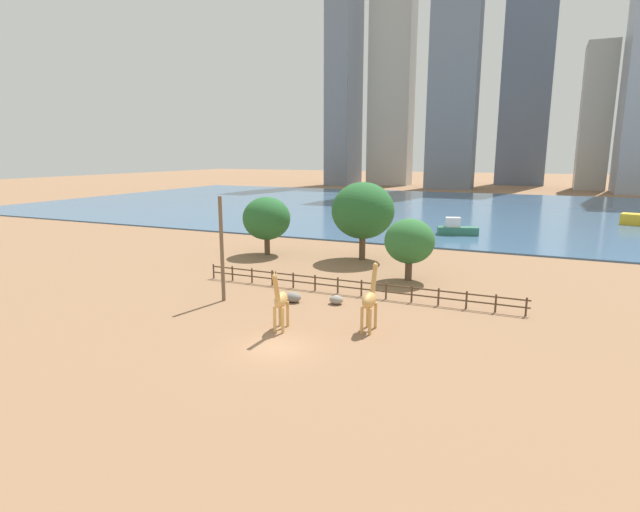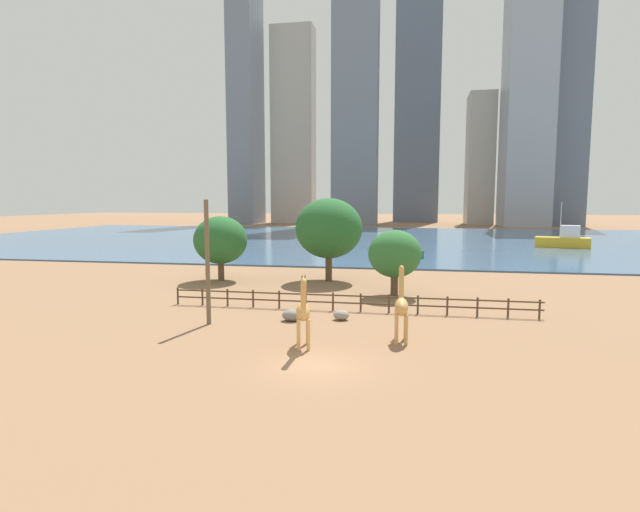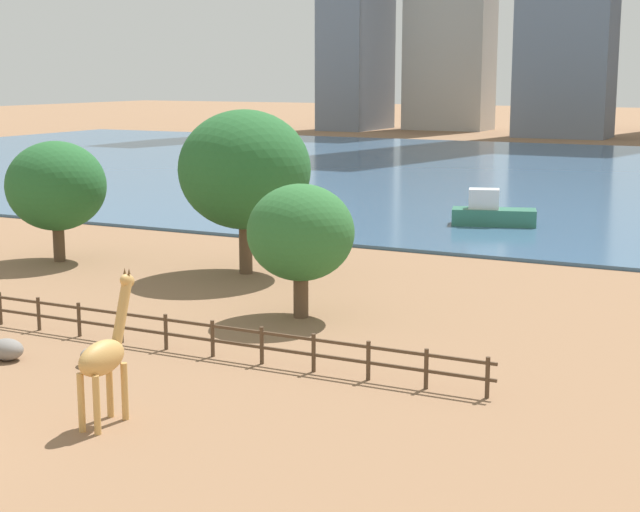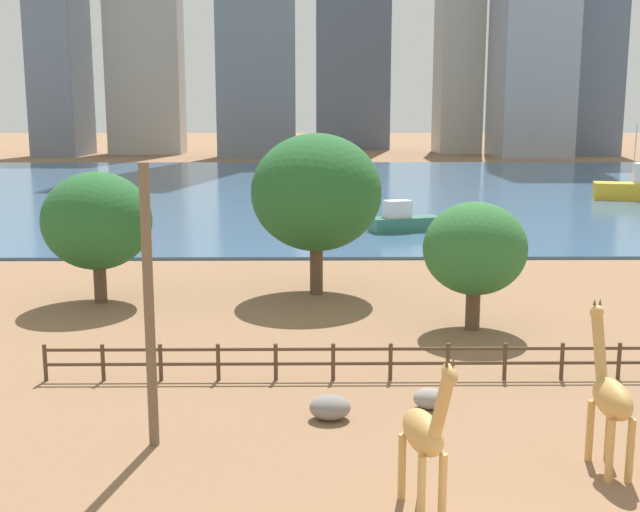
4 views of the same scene
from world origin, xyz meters
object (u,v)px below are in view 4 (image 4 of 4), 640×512
object	(u,v)px
boulder_by_pole	(430,398)
boat_sailboat	(403,221)
utility_pole	(149,308)
tree_center_broad	(97,221)
giraffe_tall	(610,396)
giraffe_companion	(425,434)
boat_ferry	(639,187)
tree_left_large	(316,193)
tree_right_tall	(475,249)
boulder_near_fence	(330,407)

from	to	relation	value
boulder_by_pole	boat_sailboat	distance (m)	35.25
utility_pole	tree_center_broad	world-z (taller)	utility_pole
giraffe_tall	giraffe_companion	size ratio (longest dim) A/B	1.03
tree_center_broad	boat_ferry	size ratio (longest dim) A/B	0.73
tree_center_broad	boat_sailboat	bearing A→B (deg)	51.11
giraffe_tall	utility_pole	world-z (taller)	utility_pole
giraffe_tall	giraffe_companion	distance (m)	5.57
boulder_by_pole	tree_left_large	distance (m)	16.76
tree_left_large	boat_sailboat	world-z (taller)	tree_left_large
utility_pole	boulder_by_pole	world-z (taller)	utility_pole
giraffe_tall	boat_sailboat	world-z (taller)	giraffe_tall
tree_right_tall	boat_sailboat	distance (m)	26.17
giraffe_companion	tree_right_tall	size ratio (longest dim) A/B	0.76
tree_center_broad	boat_ferry	world-z (taller)	boat_ferry
boulder_by_pole	tree_right_tall	xyz separation A→B (m)	(3.12, 9.05, 3.14)
giraffe_tall	boulder_near_fence	distance (m)	8.07
boulder_by_pole	boat_ferry	xyz separation A→B (m)	(28.99, 55.51, 1.11)
giraffe_tall	tree_left_large	distance (m)	21.53
tree_center_broad	tree_right_tall	xyz separation A→B (m)	(17.00, -4.95, -0.50)
giraffe_tall	boulder_by_pole	size ratio (longest dim) A/B	4.11
tree_right_tall	utility_pole	bearing A→B (deg)	-133.85
giraffe_tall	tree_left_large	size ratio (longest dim) A/B	0.53
giraffe_companion	boulder_by_pole	world-z (taller)	giraffe_companion
tree_left_large	boat_ferry	world-z (taller)	tree_left_large
utility_pole	tree_left_large	distance (m)	18.94
utility_pole	giraffe_companion	bearing A→B (deg)	-29.24
giraffe_companion	tree_left_large	xyz separation A→B (m)	(-2.35, 22.24, 3.18)
giraffe_companion	boulder_near_fence	size ratio (longest dim) A/B	3.31
tree_right_tall	boat_ferry	xyz separation A→B (m)	(25.87, 46.46, -2.04)
giraffe_tall	tree_center_broad	distance (m)	25.63
tree_center_broad	boat_sailboat	xyz separation A→B (m)	(17.02, 21.11, -2.99)
boat_sailboat	tree_left_large	bearing A→B (deg)	-125.38
utility_pole	tree_right_tall	world-z (taller)	utility_pole
utility_pole	boat_sailboat	distance (m)	39.50
tree_center_broad	giraffe_tall	bearing A→B (deg)	-45.68
giraffe_companion	tree_center_broad	bearing A→B (deg)	-161.70
tree_left_large	boat_ferry	size ratio (longest dim) A/B	0.93
tree_left_large	boat_sailboat	size ratio (longest dim) A/B	1.44
boat_ferry	boat_sailboat	xyz separation A→B (m)	(-25.85, -20.41, -0.45)
tree_left_large	tree_center_broad	world-z (taller)	tree_left_large
boat_ferry	giraffe_companion	bearing A→B (deg)	78.76
giraffe_companion	boat_ferry	bearing A→B (deg)	140.57
tree_center_broad	boat_ferry	xyz separation A→B (m)	(42.87, 41.51, -2.54)
boulder_by_pole	tree_right_tall	distance (m)	10.08
boulder_near_fence	tree_left_large	distance (m)	17.20
giraffe_tall	tree_center_broad	world-z (taller)	tree_center_broad
giraffe_tall	tree_left_large	xyz separation A→B (m)	(-7.43, 19.96, 3.14)
utility_pole	boat_ferry	world-z (taller)	utility_pole
tree_left_large	boat_ferry	xyz separation A→B (m)	(32.45, 39.83, -3.70)
tree_left_large	utility_pole	bearing A→B (deg)	-104.25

